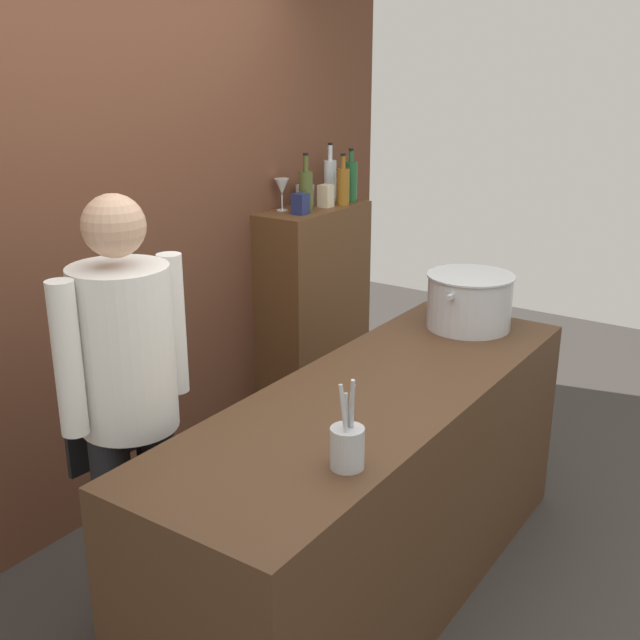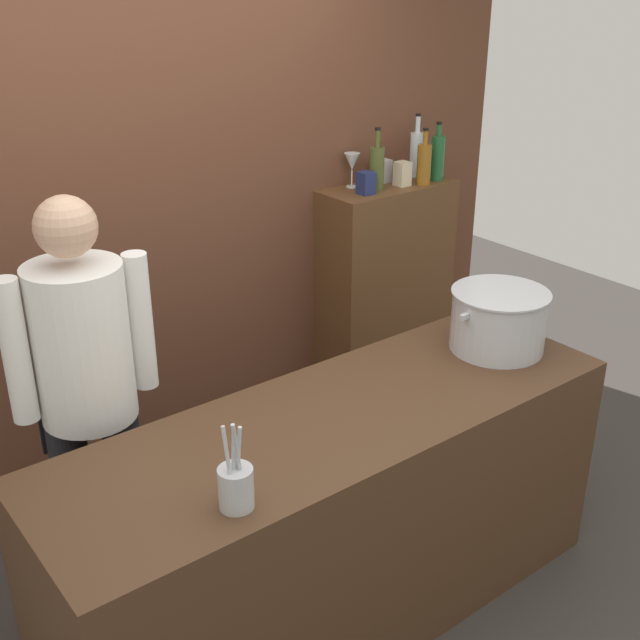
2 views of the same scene
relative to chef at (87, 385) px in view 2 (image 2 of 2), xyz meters
name	(u,v)px [view 2 (image 2 of 2)]	position (x,y,z in m)	size (l,w,h in m)	color
ground_plane	(335,610)	(0.65, -0.63, -0.96)	(8.00, 8.00, 0.00)	#383330
brick_back_panel	(141,169)	(0.65, 0.77, 0.54)	(4.40, 0.10, 3.00)	brown
prep_counter	(336,518)	(0.65, -0.63, -0.51)	(2.18, 0.70, 0.90)	#472D1C
bar_cabinet	(384,295)	(1.96, 0.56, -0.34)	(0.76, 0.32, 1.26)	brown
chef	(87,385)	(0.00, 0.00, 0.00)	(0.53, 0.37, 1.66)	black
stockpot_large	(498,320)	(1.49, -0.62, 0.06)	(0.45, 0.40, 0.25)	#B7BABF
utensil_crock	(236,486)	(0.09, -0.85, 0.01)	(0.10, 0.10, 0.30)	#B7BABF
wine_bottle_olive	(377,167)	(1.85, 0.55, 0.41)	(0.08, 0.08, 0.32)	#475123
wine_bottle_amber	(424,163)	(2.13, 0.48, 0.41)	(0.08, 0.08, 0.30)	#8C5919
wine_bottle_green	(437,157)	(2.24, 0.50, 0.42)	(0.07, 0.07, 0.31)	#1E592D
wine_bottle_clear	(416,153)	(2.21, 0.62, 0.42)	(0.07, 0.07, 0.34)	silver
wine_glass_wide	(352,163)	(1.78, 0.66, 0.42)	(0.08, 0.08, 0.18)	silver
spice_tin_silver	(382,171)	(1.98, 0.64, 0.35)	(0.08, 0.08, 0.12)	#B2B2B7
spice_tin_cream	(402,174)	(2.02, 0.52, 0.36)	(0.07, 0.07, 0.13)	beige
spice_tin_navy	(366,183)	(1.75, 0.52, 0.35)	(0.08, 0.08, 0.11)	navy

